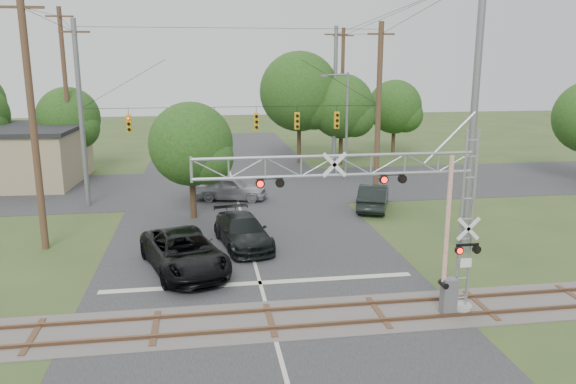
{
  "coord_description": "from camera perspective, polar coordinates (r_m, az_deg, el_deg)",
  "views": [
    {
      "loc": [
        -2.17,
        -16.24,
        9.03
      ],
      "look_at": [
        1.49,
        7.5,
        3.39
      ],
      "focal_mm": 35.0,
      "sensor_mm": 36.0,
      "label": 1
    }
  ],
  "objects": [
    {
      "name": "sedan_silver",
      "position": [
        37.36,
        -5.85,
        0.44
      ],
      "size": [
        5.09,
        2.99,
        1.63
      ],
      "primitive_type": "imported",
      "rotation": [
        0.0,
        0.0,
        1.33
      ],
      "color": "#999AA0",
      "rests_on": "ground"
    },
    {
      "name": "streetlight",
      "position": [
        42.89,
        5.78,
        7.18
      ],
      "size": [
        2.18,
        0.23,
        8.17
      ],
      "color": "slate",
      "rests_on": "ground"
    },
    {
      "name": "treeline",
      "position": [
        47.26,
        -5.49,
        8.59
      ],
      "size": [
        54.55,
        27.06,
        9.88
      ],
      "color": "#3C2B1B",
      "rests_on": "ground"
    },
    {
      "name": "road_cross",
      "position": [
        41.29,
        -5.53,
        0.53
      ],
      "size": [
        90.0,
        12.0,
        0.02
      ],
      "primitive_type": "cube",
      "color": "#27282A",
      "rests_on": "ground"
    },
    {
      "name": "ground",
      "position": [
        18.71,
        -1.04,
        -15.65
      ],
      "size": [
        160.0,
        160.0,
        0.0
      ],
      "primitive_type": "plane",
      "color": "#334821",
      "rests_on": "ground"
    },
    {
      "name": "railroad_track",
      "position": [
        20.45,
        -1.81,
        -12.9
      ],
      "size": [
        90.0,
        3.2,
        0.17
      ],
      "color": "#534C48",
      "rests_on": "ground"
    },
    {
      "name": "car_dark",
      "position": [
        28.01,
        -4.63,
        -3.99
      ],
      "size": [
        3.07,
        5.59,
        1.54
      ],
      "primitive_type": "imported",
      "rotation": [
        0.0,
        0.0,
        0.18
      ],
      "color": "black",
      "rests_on": "ground"
    },
    {
      "name": "suv_dark",
      "position": [
        35.23,
        8.66,
        -0.46
      ],
      "size": [
        3.31,
        5.09,
        1.59
      ],
      "primitive_type": "imported",
      "rotation": [
        0.0,
        0.0,
        2.77
      ],
      "color": "black",
      "rests_on": "ground"
    },
    {
      "name": "crossing_gantry",
      "position": [
        19.55,
        10.14,
        -1.39
      ],
      "size": [
        10.05,
        0.86,
        6.74
      ],
      "color": "#969690",
      "rests_on": "ground"
    },
    {
      "name": "road_main",
      "position": [
        27.83,
        -3.83,
        -5.73
      ],
      "size": [
        14.0,
        90.0,
        0.02
      ],
      "primitive_type": "cube",
      "color": "#27282A",
      "rests_on": "ground"
    },
    {
      "name": "pickup_black",
      "position": [
        25.12,
        -10.51,
        -6.02
      ],
      "size": [
        4.49,
        6.7,
        1.71
      ],
      "primitive_type": "imported",
      "rotation": [
        0.0,
        0.0,
        0.29
      ],
      "color": "black",
      "rests_on": "ground"
    },
    {
      "name": "utility_poles",
      "position": [
        39.28,
        -3.31,
        9.26
      ],
      "size": [
        25.2,
        27.78,
        13.37
      ],
      "color": "#463420",
      "rests_on": "ground"
    },
    {
      "name": "traffic_signal_span",
      "position": [
        36.53,
        -3.92,
        7.87
      ],
      "size": [
        19.34,
        0.36,
        11.5
      ],
      "color": "slate",
      "rests_on": "ground"
    }
  ]
}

